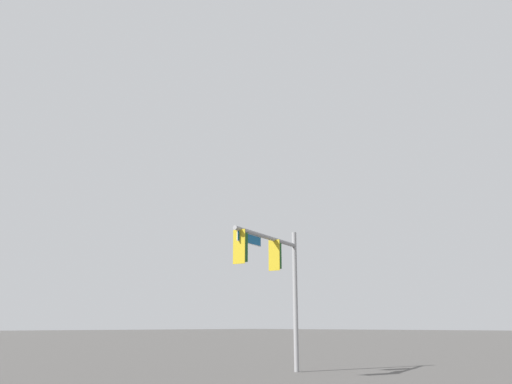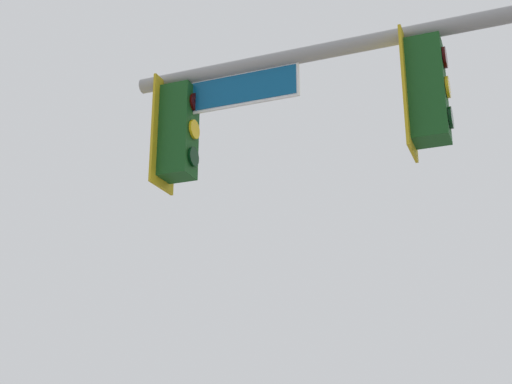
# 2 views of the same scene
# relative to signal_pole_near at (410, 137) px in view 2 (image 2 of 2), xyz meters

# --- Properties ---
(signal_pole_near) EXTENTS (5.02, 1.49, 6.07)m
(signal_pole_near) POSITION_rel_signal_pole_near_xyz_m (0.00, 0.00, 0.00)
(signal_pole_near) COLOR gray
(signal_pole_near) RESTS_ON ground_plane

